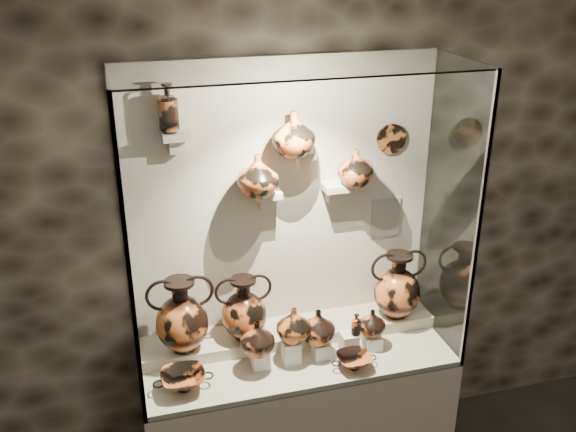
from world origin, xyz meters
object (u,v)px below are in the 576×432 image
object	(u,v)px
kylix_left	(183,379)
ovoid_vase_a	(258,175)
jug_b	(294,324)
ovoid_vase_c	(356,167)
jug_e	(372,322)
ovoid_vase_b	(294,134)
jug_c	(318,326)
jug_a	(257,338)
amphora_left	(182,315)
amphora_right	(397,285)
lekythos_small	(356,323)
lekythos_tall	(168,106)
amphora_mid	(244,308)
kylix_right	(354,360)

from	to	relation	value
kylix_left	ovoid_vase_a	distance (m)	1.10
jug_b	ovoid_vase_a	size ratio (longest dim) A/B	0.88
jug_b	ovoid_vase_c	distance (m)	0.89
jug_e	ovoid_vase_b	distance (m)	1.14
ovoid_vase_b	jug_c	bearing A→B (deg)	-94.74
jug_c	jug_e	xyz separation A→B (m)	(0.31, 0.00, -0.03)
jug_c	ovoid_vase_a	world-z (taller)	ovoid_vase_a
jug_a	ovoid_vase_c	size ratio (longest dim) A/B	0.96
amphora_left	ovoid_vase_c	distance (m)	1.20
amphora_right	jug_e	size ratio (longest dim) A/B	2.57
lekythos_small	lekythos_tall	distance (m)	1.51
amphora_right	amphora_left	bearing A→B (deg)	170.04
amphora_left	jug_a	world-z (taller)	amphora_left
amphora_mid	jug_a	size ratio (longest dim) A/B	1.94
jug_c	lekythos_tall	bearing A→B (deg)	142.80
lekythos_tall	ovoid_vase_a	bearing A→B (deg)	-28.30
amphora_right	ovoid_vase_c	world-z (taller)	ovoid_vase_c
ovoid_vase_c	jug_b	bearing A→B (deg)	-143.68
amphora_right	jug_c	xyz separation A→B (m)	(-0.53, -0.16, -0.08)
lekythos_tall	jug_c	bearing A→B (deg)	-42.78
lekythos_small	ovoid_vase_b	world-z (taller)	ovoid_vase_b
jug_c	ovoid_vase_a	bearing A→B (deg)	124.95
jug_e	lekythos_small	bearing A→B (deg)	-145.51
amphora_right	amphora_mid	bearing A→B (deg)	168.89
jug_a	ovoid_vase_a	distance (m)	0.84
lekythos_small	amphora_right	bearing A→B (deg)	40.56
amphora_right	ovoid_vase_a	size ratio (longest dim) A/B	1.82
jug_e	lekythos_tall	xyz separation A→B (m)	(-1.00, 0.27, 1.21)
jug_b	amphora_right	bearing A→B (deg)	-3.68
jug_a	kylix_right	size ratio (longest dim) A/B	0.81
jug_a	lekythos_small	bearing A→B (deg)	-3.69
amphora_right	lekythos_tall	xyz separation A→B (m)	(-1.21, 0.11, 1.10)
jug_e	ovoid_vase_a	bearing A→B (deg)	178.03
amphora_mid	kylix_right	distance (m)	0.65
amphora_mid	lekythos_tall	bearing A→B (deg)	142.37
jug_a	ovoid_vase_b	xyz separation A→B (m)	(0.26, 0.24, 1.01)
lekythos_small	amphora_left	bearing A→B (deg)	178.12
amphora_left	amphora_mid	distance (m)	0.34
jug_c	ovoid_vase_b	distance (m)	1.04
ovoid_vase_a	ovoid_vase_c	distance (m)	0.53
jug_b	jug_e	distance (m)	0.46
lekythos_small	kylix_left	xyz separation A→B (m)	(-0.95, -0.06, -0.13)
amphora_left	lekythos_small	world-z (taller)	amphora_left
jug_b	lekythos_tall	world-z (taller)	lekythos_tall
jug_a	jug_b	bearing A→B (deg)	2.82
lekythos_tall	amphora_right	bearing A→B (deg)	-26.17
amphora_mid	lekythos_small	distance (m)	0.61
ovoid_vase_b	jug_b	bearing A→B (deg)	-129.44
kylix_right	jug_a	bearing A→B (deg)	-175.60
amphora_right	lekythos_small	size ratio (longest dim) A/B	2.82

